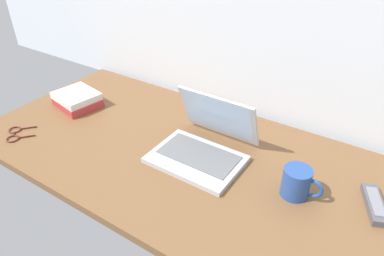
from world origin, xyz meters
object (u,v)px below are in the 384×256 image
(laptop, at_px, (204,144))
(eyeglasses, at_px, (15,134))
(remote_control_near, at_px, (375,204))
(coffee_mug, at_px, (297,182))
(book_stack, at_px, (77,99))

(laptop, distance_m, eyeglasses, 0.74)
(remote_control_near, xyz_separation_m, eyeglasses, (-1.23, -0.35, -0.01))
(laptop, xyz_separation_m, coffee_mug, (0.34, -0.02, 0.00))
(remote_control_near, distance_m, eyeglasses, 1.28)
(coffee_mug, distance_m, remote_control_near, 0.23)
(laptop, distance_m, remote_control_near, 0.56)
(remote_control_near, xyz_separation_m, book_stack, (-1.21, -0.06, 0.02))
(remote_control_near, relative_size, book_stack, 0.76)
(remote_control_near, bearing_deg, eyeglasses, -164.23)
(remote_control_near, relative_size, eyeglasses, 1.20)
(remote_control_near, bearing_deg, book_stack, -177.38)
(laptop, bearing_deg, book_stack, -179.85)
(coffee_mug, height_order, eyeglasses, coffee_mug)
(laptop, relative_size, eyeglasses, 2.27)
(laptop, distance_m, coffee_mug, 0.34)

